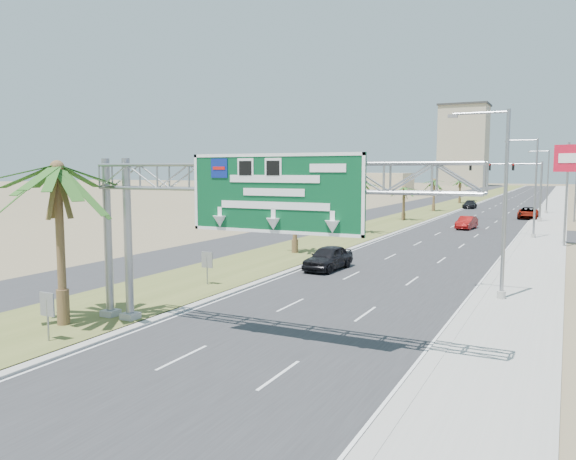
% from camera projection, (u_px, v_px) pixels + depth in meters
% --- Properties ---
extents(ground, '(600.00, 600.00, 0.00)m').
position_uv_depth(ground, '(72.00, 457.00, 13.50)').
color(ground, '#8C7A59').
rests_on(ground, ground).
extents(road, '(12.00, 300.00, 0.02)m').
position_uv_depth(road, '(509.00, 205.00, 111.37)').
color(road, '#28282B').
rests_on(road, ground).
extents(sidewalk_right, '(4.00, 300.00, 0.10)m').
position_uv_depth(sidewalk_right, '(556.00, 206.00, 107.59)').
color(sidewalk_right, '#9E9B93').
rests_on(sidewalk_right, ground).
extents(median_grass, '(7.00, 300.00, 0.12)m').
position_uv_depth(median_grass, '(457.00, 203.00, 115.80)').
color(median_grass, '#545C28').
rests_on(median_grass, ground).
extents(opposing_road, '(8.00, 300.00, 0.02)m').
position_uv_depth(opposing_road, '(423.00, 203.00, 118.92)').
color(opposing_road, '#28282B').
rests_on(opposing_road, ground).
extents(sign_gantry, '(16.75, 1.24, 7.50)m').
position_uv_depth(sign_gantry, '(244.00, 191.00, 22.16)').
color(sign_gantry, gray).
rests_on(sign_gantry, ground).
extents(palm_near, '(5.70, 5.70, 8.35)m').
position_uv_depth(palm_near, '(57.00, 169.00, 23.96)').
color(palm_near, brown).
rests_on(palm_near, ground).
extents(palm_row_b, '(3.99, 3.99, 5.95)m').
position_uv_depth(palm_row_b, '(295.00, 194.00, 45.67)').
color(palm_row_b, brown).
rests_on(palm_row_b, ground).
extents(palm_row_c, '(3.99, 3.99, 6.75)m').
position_uv_depth(palm_row_c, '(360.00, 182.00, 59.82)').
color(palm_row_c, brown).
rests_on(palm_row_c, ground).
extents(palm_row_d, '(3.99, 3.99, 5.45)m').
position_uv_depth(palm_row_d, '(404.00, 188.00, 75.97)').
color(palm_row_d, brown).
rests_on(palm_row_d, ground).
extents(palm_row_e, '(3.99, 3.99, 6.15)m').
position_uv_depth(palm_row_e, '(434.00, 181.00, 92.80)').
color(palm_row_e, brown).
rests_on(palm_row_e, ground).
extents(palm_row_f, '(3.99, 3.99, 5.75)m').
position_uv_depth(palm_row_f, '(460.00, 181.00, 115.09)').
color(palm_row_f, brown).
rests_on(palm_row_f, ground).
extents(streetlight_near, '(3.27, 0.44, 10.00)m').
position_uv_depth(streetlight_near, '(501.00, 212.00, 29.33)').
color(streetlight_near, gray).
rests_on(streetlight_near, ground).
extents(streetlight_mid, '(3.27, 0.44, 10.00)m').
position_uv_depth(streetlight_mid, '(533.00, 192.00, 56.03)').
color(streetlight_mid, gray).
rests_on(streetlight_mid, ground).
extents(streetlight_far, '(3.27, 0.44, 10.00)m').
position_uv_depth(streetlight_far, '(546.00, 184.00, 88.06)').
color(streetlight_far, gray).
rests_on(streetlight_far, ground).
extents(signal_mast, '(10.28, 0.71, 8.00)m').
position_uv_depth(signal_mast, '(524.00, 185.00, 74.72)').
color(signal_mast, gray).
rests_on(signal_mast, ground).
extents(median_signback_a, '(0.75, 0.08, 2.08)m').
position_uv_depth(median_signback_a, '(47.00, 308.00, 22.15)').
color(median_signback_a, gray).
rests_on(median_signback_a, ground).
extents(median_signback_b, '(0.75, 0.08, 2.08)m').
position_uv_depth(median_signback_b, '(207.00, 262.00, 33.13)').
color(median_signback_b, gray).
rests_on(median_signback_b, ground).
extents(tower_distant, '(20.00, 16.00, 35.00)m').
position_uv_depth(tower_distant, '(463.00, 146.00, 248.28)').
color(tower_distant, tan).
rests_on(tower_distant, ground).
extents(building_distant_left, '(24.00, 14.00, 6.00)m').
position_uv_depth(building_distant_left, '(371.00, 183.00, 175.52)').
color(building_distant_left, tan).
rests_on(building_distant_left, ground).
extents(car_left_lane, '(2.31, 5.03, 1.67)m').
position_uv_depth(car_left_lane, '(328.00, 258.00, 38.75)').
color(car_left_lane, black).
rests_on(car_left_lane, ground).
extents(car_mid_lane, '(2.04, 4.68, 1.50)m').
position_uv_depth(car_mid_lane, '(467.00, 223.00, 65.51)').
color(car_mid_lane, maroon).
rests_on(car_mid_lane, ground).
extents(car_right_lane, '(2.86, 5.88, 1.61)m').
position_uv_depth(car_right_lane, '(528.00, 213.00, 79.32)').
color(car_right_lane, gray).
rests_on(car_right_lane, ground).
extents(car_far, '(2.05, 4.99, 1.44)m').
position_uv_depth(car_far, '(470.00, 205.00, 100.76)').
color(car_far, black).
rests_on(car_far, ground).
extents(pole_sign_red_near, '(2.37, 1.07, 9.33)m').
position_uv_depth(pole_sign_red_near, '(568.00, 165.00, 49.67)').
color(pole_sign_red_near, gray).
rests_on(pole_sign_red_near, ground).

